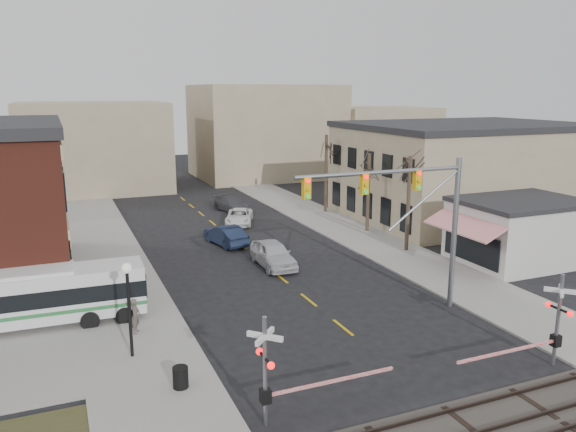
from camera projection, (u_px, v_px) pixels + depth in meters
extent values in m
plane|color=black|center=(364.00, 344.00, 25.57)|extent=(160.00, 160.00, 0.00)
cube|color=gray|center=(105.00, 252.00, 39.96)|extent=(5.00, 60.00, 0.12)
cube|color=gray|center=(341.00, 227.00, 47.13)|extent=(5.00, 60.00, 0.12)
cube|color=#2D231E|center=(450.00, 411.00, 20.07)|extent=(160.00, 0.08, 0.14)
cube|color=tan|center=(65.00, 207.00, 34.51)|extent=(0.10, 15.00, 0.50)
cube|color=tan|center=(59.00, 140.00, 33.61)|extent=(0.10, 15.00, 0.70)
cube|color=black|center=(68.00, 246.00, 35.06)|extent=(0.08, 13.00, 2.60)
cube|color=gray|center=(464.00, 173.00, 50.99)|extent=(20.00, 15.00, 8.00)
cube|color=#262628|center=(467.00, 125.00, 50.06)|extent=(20.30, 15.30, 0.50)
cube|color=beige|center=(520.00, 233.00, 37.47)|extent=(8.00, 6.00, 4.00)
cube|color=#262628|center=(523.00, 202.00, 37.00)|extent=(8.20, 6.20, 0.30)
cube|color=red|center=(463.00, 225.00, 35.44)|extent=(1.68, 6.00, 0.87)
cylinder|color=#382B21|center=(408.00, 204.00, 39.56)|extent=(0.28, 0.28, 6.75)
cylinder|color=#382B21|center=(368.00, 193.00, 45.12)|extent=(0.28, 0.28, 6.30)
cylinder|color=#382B21|center=(326.00, 174.00, 52.30)|extent=(0.28, 0.28, 7.20)
cube|color=silver|center=(28.00, 297.00, 26.96)|extent=(10.93, 2.75, 2.35)
cube|color=black|center=(28.00, 294.00, 26.93)|extent=(10.97, 2.79, 0.81)
cube|color=#257036|center=(29.00, 308.00, 27.08)|extent=(10.97, 2.79, 0.18)
cylinder|color=black|center=(30.00, 320.00, 27.21)|extent=(0.99, 2.38, 0.90)
cylinder|color=gray|center=(454.00, 234.00, 29.21)|extent=(0.28, 0.28, 8.00)
cylinder|color=gray|center=(382.00, 172.00, 26.73)|extent=(9.09, 0.20, 0.20)
cube|color=gold|center=(417.00, 180.00, 27.61)|extent=(0.35, 0.30, 1.00)
cube|color=gold|center=(364.00, 184.00, 26.48)|extent=(0.35, 0.30, 1.00)
cube|color=gold|center=(306.00, 188.00, 25.34)|extent=(0.35, 0.30, 1.00)
cylinder|color=gray|center=(265.00, 372.00, 18.99)|extent=(0.16, 0.16, 4.00)
cube|color=silver|center=(265.00, 336.00, 18.71)|extent=(1.00, 1.00, 0.18)
cube|color=silver|center=(265.00, 336.00, 18.71)|extent=(1.00, 1.00, 0.18)
sphere|color=#FF0C0C|center=(271.00, 366.00, 18.39)|extent=(0.26, 0.26, 0.26)
sphere|color=#FF0C0C|center=(260.00, 352.00, 19.38)|extent=(0.26, 0.26, 0.26)
cube|color=black|center=(265.00, 396.00, 19.19)|extent=(0.35, 0.35, 0.50)
cube|color=#FF0C0C|center=(333.00, 381.00, 20.17)|extent=(5.00, 0.10, 0.10)
cylinder|color=gray|center=(558.00, 320.00, 23.25)|extent=(0.16, 0.16, 4.00)
cube|color=silver|center=(561.00, 291.00, 22.97)|extent=(1.00, 1.00, 0.18)
cube|color=silver|center=(561.00, 291.00, 22.97)|extent=(1.00, 1.00, 0.18)
sphere|color=#FF0C0C|center=(570.00, 314.00, 22.65)|extent=(0.26, 0.26, 0.26)
sphere|color=#FF0C0C|center=(548.00, 304.00, 23.64)|extent=(0.26, 0.26, 0.26)
cube|color=black|center=(556.00, 340.00, 23.45)|extent=(0.35, 0.35, 0.50)
cube|color=#FF0C0C|center=(508.00, 351.00, 22.47)|extent=(5.00, 0.10, 0.10)
cylinder|color=black|center=(130.00, 314.00, 23.79)|extent=(0.14, 0.14, 3.82)
sphere|color=silver|center=(127.00, 268.00, 23.34)|extent=(0.44, 0.44, 0.44)
cylinder|color=black|center=(181.00, 377.00, 21.56)|extent=(0.60, 0.60, 0.85)
imported|color=#BCBCC1|center=(273.00, 254.00, 36.75)|extent=(2.08, 4.97, 1.68)
imported|color=#172139|center=(225.00, 235.00, 41.91)|extent=(2.46, 4.77, 1.50)
imported|color=white|center=(239.00, 217.00, 48.45)|extent=(3.75, 5.11, 1.29)
imported|color=#424347|center=(232.00, 204.00, 53.53)|extent=(3.03, 5.06, 1.37)
imported|color=#564A45|center=(135.00, 316.00, 26.36)|extent=(0.62, 0.73, 1.70)
imported|color=#34385B|center=(84.00, 299.00, 28.53)|extent=(1.00, 1.03, 1.67)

